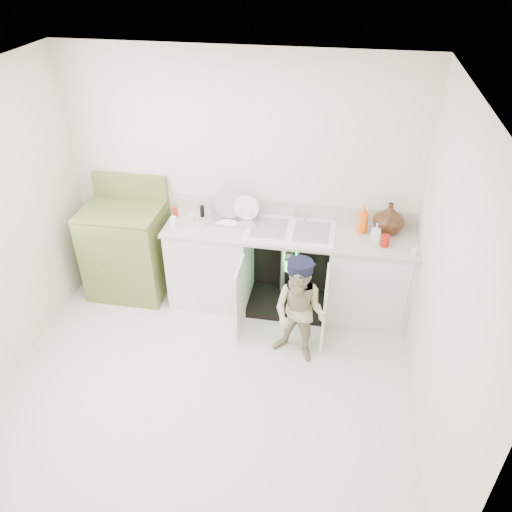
{
  "coord_description": "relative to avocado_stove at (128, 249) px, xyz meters",
  "views": [
    {
      "loc": [
        0.96,
        -2.91,
        3.34
      ],
      "look_at": [
        0.31,
        0.7,
        0.9
      ],
      "focal_mm": 35.0,
      "sensor_mm": 36.0,
      "label": 1
    }
  ],
  "objects": [
    {
      "name": "counter_run",
      "position": [
        1.73,
        0.03,
        -0.04
      ],
      "size": [
        2.44,
        1.02,
        1.2
      ],
      "color": "white",
      "rests_on": "ground"
    },
    {
      "name": "ground",
      "position": [
        1.15,
        -1.18,
        -0.51
      ],
      "size": [
        3.5,
        3.5,
        0.0
      ],
      "primitive_type": "plane",
      "color": "silver",
      "rests_on": "ground"
    },
    {
      "name": "avocado_stove",
      "position": [
        0.0,
        0.0,
        0.0
      ],
      "size": [
        0.79,
        0.65,
        1.23
      ],
      "color": "olive",
      "rests_on": "ground"
    },
    {
      "name": "room_shell",
      "position": [
        1.15,
        -1.18,
        0.74
      ],
      "size": [
        6.0,
        5.5,
        1.26
      ],
      "color": "silver",
      "rests_on": "ground"
    },
    {
      "name": "repair_worker",
      "position": [
        1.89,
        -0.72,
        0.01
      ],
      "size": [
        0.59,
        0.66,
        1.03
      ],
      "rotation": [
        0.0,
        0.0,
        -0.32
      ],
      "color": "#C6B18E",
      "rests_on": "ground"
    }
  ]
}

